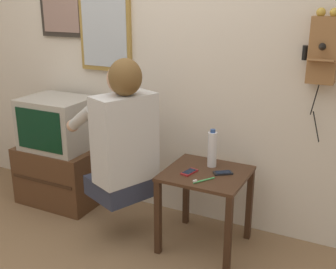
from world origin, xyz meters
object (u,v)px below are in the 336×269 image
at_px(wall_phone_antique, 323,49).
at_px(cell_phone_held, 189,172).
at_px(person, 123,135).
at_px(toothbrush, 202,180).
at_px(framed_picture, 61,2).
at_px(wall_mirror, 105,26).
at_px(television, 57,123).
at_px(cell_phone_spare, 223,173).
at_px(water_bottle, 212,149).

bearing_deg(wall_phone_antique, cell_phone_held, -151.74).
distance_m(person, toothbrush, 0.62).
bearing_deg(framed_picture, wall_mirror, -0.43).
distance_m(person, television, 0.84).
relative_size(person, cell_phone_spare, 7.19).
bearing_deg(toothbrush, person, 34.60).
xyz_separation_m(television, cell_phone_held, (1.24, -0.15, -0.13)).
relative_size(television, framed_picture, 0.98).
height_order(wall_mirror, cell_phone_spare, wall_mirror).
relative_size(person, framed_picture, 1.79).
height_order(wall_mirror, water_bottle, wall_mirror).
bearing_deg(cell_phone_held, person, -155.27).
distance_m(television, water_bottle, 1.33).
distance_m(wall_phone_antique, toothbrush, 1.09).
xyz_separation_m(wall_mirror, cell_phone_held, (0.92, -0.42, -0.88)).
relative_size(television, wall_mirror, 0.78).
bearing_deg(wall_mirror, cell_phone_held, -24.58).
relative_size(cell_phone_held, cell_phone_spare, 0.99).
distance_m(television, toothbrush, 1.39).
xyz_separation_m(person, television, (-0.79, 0.25, -0.09)).
height_order(wall_phone_antique, cell_phone_held, wall_phone_antique).
bearing_deg(water_bottle, wall_phone_antique, 18.27).
distance_m(person, framed_picture, 1.33).
xyz_separation_m(cell_phone_spare, water_bottle, (-0.11, 0.09, 0.12)).
relative_size(framed_picture, toothbrush, 3.86).
bearing_deg(toothbrush, television, 23.32).
bearing_deg(wall_mirror, water_bottle, -13.61).
bearing_deg(cell_phone_held, framed_picture, 174.62).
xyz_separation_m(person, cell_phone_held, (0.45, 0.10, -0.22)).
bearing_deg(framed_picture, water_bottle, -9.82).
bearing_deg(framed_picture, wall_phone_antique, -1.23).
xyz_separation_m(framed_picture, cell_phone_spare, (1.54, -0.34, -1.06)).
bearing_deg(toothbrush, water_bottle, -48.45).
height_order(framed_picture, cell_phone_held, framed_picture).
relative_size(cell_phone_spare, water_bottle, 0.51).
relative_size(framed_picture, wall_mirror, 0.80).
height_order(person, wall_phone_antique, wall_phone_antique).
distance_m(cell_phone_spare, water_bottle, 0.19).
height_order(framed_picture, wall_mirror, framed_picture).
height_order(wall_phone_antique, framed_picture, framed_picture).
relative_size(wall_mirror, cell_phone_held, 5.11).
height_order(person, wall_mirror, wall_mirror).
distance_m(person, water_bottle, 0.61).
distance_m(wall_mirror, toothbrush, 1.46).
height_order(person, water_bottle, person).
distance_m(water_bottle, toothbrush, 0.29).
bearing_deg(cell_phone_held, cell_phone_spare, 35.65).
relative_size(person, toothbrush, 6.90).
height_order(person, cell_phone_held, person).
xyz_separation_m(television, cell_phone_spare, (1.44, -0.06, -0.13)).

